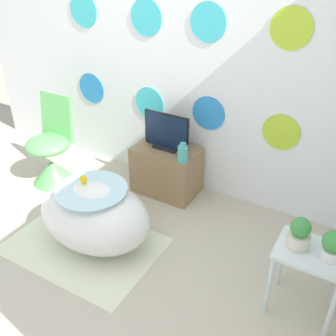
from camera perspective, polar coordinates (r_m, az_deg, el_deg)
The scene contains 12 objects.
ground_plane at distance 2.84m, azimuth -18.06°, elevation -18.96°, with size 12.00×12.00×0.00m, color #BCB29E.
wall_back_dotted at distance 3.38m, azimuth 1.46°, elevation 17.34°, with size 4.54×0.05×2.60m.
rug at distance 3.20m, azimuth -12.04°, elevation -10.85°, with size 1.15×0.82×0.01m.
bathtub at distance 3.06m, azimuth -10.59°, elevation -6.72°, with size 0.91×0.64×0.51m.
rubber_duck at distance 2.95m, azimuth -12.19°, elevation -1.58°, with size 0.06×0.06×0.07m.
chair at distance 3.90m, azimuth -16.57°, elevation 1.64°, with size 0.42×0.42×0.84m.
tv_cabinet at distance 3.60m, azimuth -0.25°, elevation -0.28°, with size 0.58×0.37×0.45m.
tv at distance 3.42m, azimuth -0.25°, elevation 5.09°, with size 0.43×0.12×0.33m.
vase at distance 3.27m, azimuth 2.17°, elevation 2.19°, with size 0.09×0.09×0.17m.
side_table at distance 2.59m, azimuth 19.85°, elevation -12.95°, with size 0.42×0.33×0.49m.
potted_plant_left at distance 2.47m, azimuth 18.53°, elevation -9.00°, with size 0.14×0.14×0.20m.
potted_plant_right at distance 2.44m, azimuth 22.82°, elevation -10.27°, with size 0.13×0.13×0.19m.
Camera 1 is at (1.57, -1.06, 2.11)m, focal length 42.00 mm.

